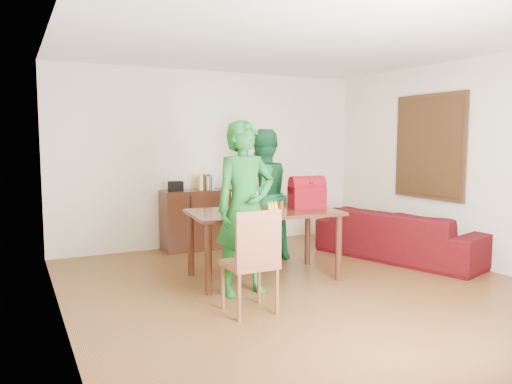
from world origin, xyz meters
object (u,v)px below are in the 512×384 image
chair (250,282)px  bottle (281,207)px  sofa (401,235)px  red_bag (307,196)px  table (263,219)px  person_far (262,196)px  laptop (248,209)px  person_near (245,208)px

chair → bottle: chair is taller
bottle → sofa: (2.10, 0.35, -0.56)m
red_bag → sofa: red_bag is taller
table → sofa: bearing=6.5°
person_far → sofa: person_far is taller
bottle → red_bag: (0.51, 0.28, 0.07)m
person_far → laptop: size_ratio=4.91×
person_near → sofa: bearing=9.5°
person_near → red_bag: person_near is taller
person_far → laptop: 0.99m
bottle → person_near: bearing=-164.7°
person_far → bottle: 1.13m
bottle → chair: bearing=-136.4°
person_near → person_far: 1.48m
person_near → red_bag: 1.11m
laptop → bottle: laptop is taller
red_bag → table: bearing=-177.7°
table → person_far: size_ratio=1.02×
person_near → person_far: person_near is taller
person_far → bottle: bearing=58.3°
chair → bottle: bearing=43.2°
table → laptop: bearing=-162.9°
table → person_near: bearing=-128.4°
chair → person_near: bearing=69.2°
person_near → laptop: bearing=60.1°
person_near → table: bearing=44.5°
laptop → sofa: size_ratio=0.16×
table → person_far: 0.86m
chair → laptop: (0.44, 0.97, 0.56)m
chair → person_far: 2.13m
laptop → red_bag: bearing=12.6°
table → red_bag: red_bag is taller
red_bag → sofa: size_ratio=0.18×
table → chair: bearing=-117.2°
person_near → person_far: bearing=55.1°
table → bottle: bottle is taller
person_far → table: bearing=48.5°
chair → red_bag: red_bag is taller
sofa → laptop: bearing=74.2°
laptop → chair: bearing=-100.9°
person_near → sofa: person_near is taller
red_bag → laptop: bearing=-172.9°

